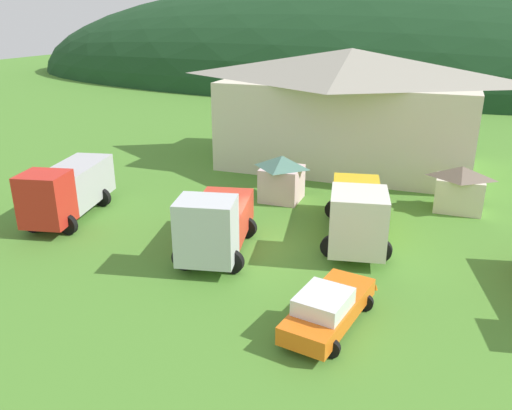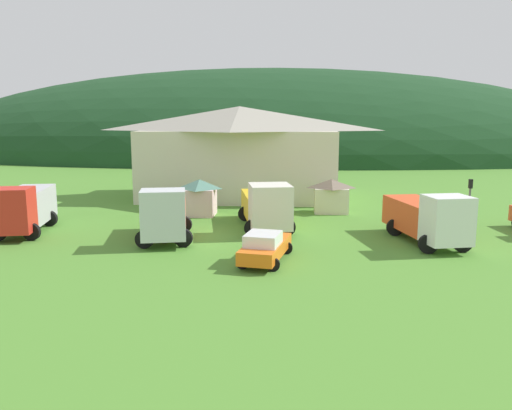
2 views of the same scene
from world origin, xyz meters
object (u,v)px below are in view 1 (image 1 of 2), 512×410
object	(u,v)px
depot_building	(349,107)
crane_truck_red	(67,189)
play_shed_pink	(282,177)
tow_truck_silver	(215,223)
heavy_rig_striped	(357,211)
service_pickup_orange	(328,308)
play_shed_cream	(460,188)
traffic_cone_near_pickup	(376,290)

from	to	relation	value
depot_building	crane_truck_red	size ratio (longest dim) A/B	2.59
play_shed_pink	tow_truck_silver	bearing A→B (deg)	-93.99
tow_truck_silver	heavy_rig_striped	distance (m)	7.26
tow_truck_silver	service_pickup_orange	bearing A→B (deg)	45.07
tow_truck_silver	heavy_rig_striped	size ratio (longest dim) A/B	0.79
play_shed_cream	play_shed_pink	xyz separation A→B (m)	(-10.42, -1.85, 0.07)
crane_truck_red	service_pickup_orange	distance (m)	17.37
play_shed_cream	heavy_rig_striped	bearing A→B (deg)	-127.08
play_shed_pink	traffic_cone_near_pickup	size ratio (longest dim) A/B	5.21
play_shed_cream	service_pickup_orange	bearing A→B (deg)	-107.13
play_shed_pink	traffic_cone_near_pickup	xyz separation A→B (m)	(7.22, -9.38, -1.48)
depot_building	traffic_cone_near_pickup	xyz separation A→B (m)	(5.03, -18.93, -4.49)
play_shed_pink	depot_building	bearing A→B (deg)	77.09
crane_truck_red	play_shed_cream	bearing A→B (deg)	101.24
service_pickup_orange	crane_truck_red	bearing A→B (deg)	-98.75
crane_truck_red	heavy_rig_striped	xyz separation A→B (m)	(15.97, 2.47, -0.10)
crane_truck_red	play_shed_pink	bearing A→B (deg)	112.23
play_shed_cream	tow_truck_silver	xyz separation A→B (m)	(-11.03, -10.49, 0.26)
depot_building	traffic_cone_near_pickup	world-z (taller)	depot_building
depot_building	play_shed_pink	size ratio (longest dim) A/B	6.75
crane_truck_red	service_pickup_orange	size ratio (longest dim) A/B	1.41
crane_truck_red	depot_building	bearing A→B (deg)	130.76
depot_building	service_pickup_orange	bearing A→B (deg)	-80.61
play_shed_cream	tow_truck_silver	size ratio (longest dim) A/B	0.42
service_pickup_orange	depot_building	bearing A→B (deg)	-160.17
tow_truck_silver	service_pickup_orange	distance (m)	7.78
depot_building	heavy_rig_striped	size ratio (longest dim) A/B	2.20
traffic_cone_near_pickup	crane_truck_red	bearing A→B (deg)	172.81
play_shed_pink	heavy_rig_striped	bearing A→B (deg)	-40.46
depot_building	play_shed_cream	bearing A→B (deg)	-43.08
heavy_rig_striped	traffic_cone_near_pickup	xyz separation A→B (m)	(1.73, -4.70, -1.67)
tow_truck_silver	crane_truck_red	bearing A→B (deg)	-110.60
depot_building	play_shed_pink	xyz separation A→B (m)	(-2.19, -9.55, -3.01)
crane_truck_red	traffic_cone_near_pickup	size ratio (longest dim) A/B	13.59
play_shed_pink	tow_truck_silver	world-z (taller)	tow_truck_silver
play_shed_pink	crane_truck_red	xyz separation A→B (m)	(-10.48, -7.15, 0.29)
play_shed_pink	service_pickup_orange	world-z (taller)	play_shed_pink
service_pickup_orange	traffic_cone_near_pickup	size ratio (longest dim) A/B	9.64
play_shed_pink	tow_truck_silver	distance (m)	8.66
play_shed_cream	traffic_cone_near_pickup	world-z (taller)	play_shed_cream
service_pickup_orange	play_shed_cream	bearing A→B (deg)	173.31
play_shed_pink	crane_truck_red	size ratio (longest dim) A/B	0.38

